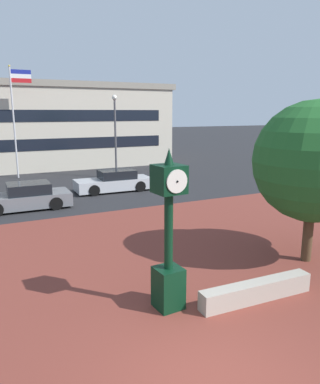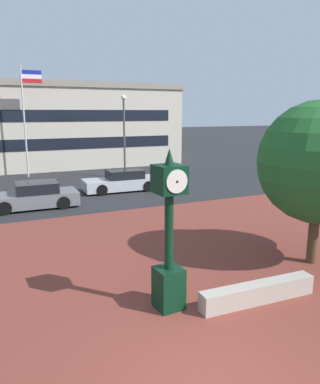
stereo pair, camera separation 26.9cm
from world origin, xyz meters
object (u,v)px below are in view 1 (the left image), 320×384
Objects in this scene: car_street_near at (114,182)px; street_lamp_post at (115,127)px; civic_building at (3,125)px; flagpole_secondary at (15,114)px; street_clock at (169,241)px; plaza_tree at (316,163)px; car_street_mid at (26,197)px.

street_lamp_post is at bearing -19.77° from car_street_near.
civic_building is at bearing 120.05° from street_lamp_post.
flagpole_secondary is 8.16m from civic_building.
street_lamp_post is at bearing -59.95° from civic_building.
car_street_near is 9.67m from flagpole_secondary.
civic_building is at bearing 92.50° from flagpole_secondary.
street_clock is 5.77m from plaza_tree.
civic_building reaches higher than street_clock.
street_clock is at bearing -86.81° from civic_building.
plaza_tree is 13.33m from car_street_mid.
flagpole_secondary is at bearing -3.63° from car_street_mid.
street_lamp_post is at bearing 70.15° from street_clock.
car_street_near is 5.69m from car_street_mid.
street_lamp_post reaches higher than car_street_near.
street_clock is 0.50× the size of flagpole_secondary.
flagpole_secondary is (-4.62, 7.48, 4.01)m from car_street_near.
plaza_tree is 16.98m from street_lamp_post.
street_clock is 13.99m from car_street_near.
street_clock is at bearing 167.41° from car_street_near.
plaza_tree is 29.24m from civic_building.
civic_building is 13.16m from street_lamp_post.
plaza_tree is 0.87× the size of street_lamp_post.
flagpole_secondary is 7.11m from street_lamp_post.
plaza_tree is 13.20m from car_street_near.
street_lamp_post reaches higher than car_street_mid.
flagpole_secondary reaches higher than street_clock.
street_clock reaches higher than car_street_near.
street_clock is 0.67× the size of street_lamp_post.
civic_building is (-7.17, 28.34, 0.44)m from plaza_tree.
street_clock is 18.51m from street_lamp_post.
street_lamp_post is (-0.58, 16.96, 0.51)m from plaza_tree.
car_street_mid is 0.55× the size of flagpole_secondary.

